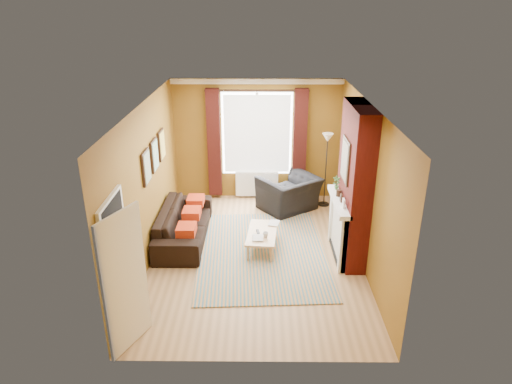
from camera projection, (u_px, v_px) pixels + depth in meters
ground at (256, 254)px, 8.51m from camera, size 5.50×5.50×0.00m
room_walls at (291, 180)px, 8.23m from camera, size 3.82×5.54×2.83m
striped_rug at (262, 252)px, 8.56m from camera, size 2.53×3.39×0.02m
sofa at (184, 223)px, 8.95m from camera, size 0.88×2.24×0.65m
armchair at (289, 194)px, 10.18m from camera, size 1.57×1.54×0.77m
coffee_table at (262, 234)px, 8.57m from camera, size 0.63×1.11×0.35m
wicker_stool at (285, 193)px, 10.63m from camera, size 0.43×0.43×0.43m
floor_lamp at (327, 149)px, 10.03m from camera, size 0.33×0.33×1.70m
book_a at (252, 238)px, 8.32m from camera, size 0.20×0.27×0.02m
book_b at (269, 223)px, 8.90m from camera, size 0.26×0.31×0.02m
mug at (266, 235)px, 8.36m from camera, size 0.11×0.11×0.10m
tv_remote at (258, 231)px, 8.56m from camera, size 0.07×0.16×0.02m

